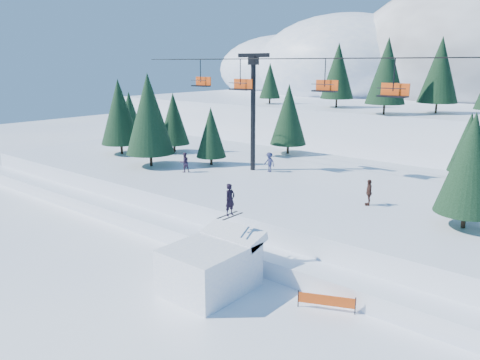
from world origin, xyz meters
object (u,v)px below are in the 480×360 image
Objects in this scene: chairlift at (368,100)px; banner_far at (411,300)px; jump_kicker at (211,265)px; banner_near at (326,301)px.

chairlift reaches higher than banner_far.
jump_kicker is 17.79m from chairlift.
jump_kicker is 1.99× the size of banner_far.
chairlift is at bearing 85.85° from jump_kicker.
jump_kicker is at bearing -153.35° from banner_far.
banner_far is (8.06, -11.25, -8.78)m from chairlift.
chairlift is at bearing 125.61° from banner_far.
chairlift is at bearing 109.07° from banner_near.
banner_far is (3.24, 2.69, 0.00)m from banner_near.
banner_near and banner_far have the same top height.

